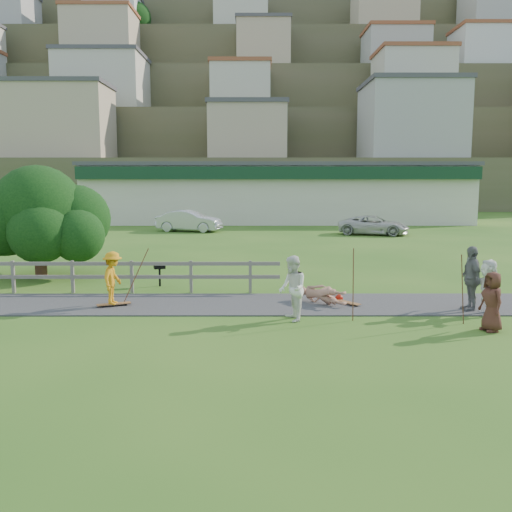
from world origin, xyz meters
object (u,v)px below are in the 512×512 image
object	(u,v)px
skater_rider	(113,281)
spectator_b	(471,279)
spectator_a	(292,289)
tree	(39,236)
spectator_c	(492,301)
car_silver	(189,221)
car_white	(374,225)
bbq	(160,275)
spectator_d	(488,287)
skater_fallen	(321,295)

from	to	relation	value
skater_rider	spectator_b	distance (m)	10.56
skater_rider	spectator_a	xyz separation A→B (m)	(5.27, -1.63, 0.10)
spectator_a	tree	bearing A→B (deg)	-138.43
spectator_c	spectator_b	bearing A→B (deg)	157.97
skater_rider	car_silver	world-z (taller)	skater_rider
spectator_a	car_white	xyz separation A→B (m)	(7.00, 23.21, -0.24)
car_silver	tree	size ratio (longest dim) A/B	0.83
spectator_a	spectator_b	xyz separation A→B (m)	(5.28, 1.16, 0.06)
skater_rider	tree	xyz separation A→B (m)	(-4.18, 5.38, 0.82)
spectator_a	bbq	size ratio (longest dim) A/B	2.13
spectator_d	bbq	distance (m)	10.90
spectator_a	tree	xyz separation A→B (m)	(-9.45, 7.00, 0.72)
skater_fallen	skater_rider	bearing A→B (deg)	137.96
car_white	tree	size ratio (longest dim) A/B	0.83
skater_rider	bbq	distance (m)	3.46
spectator_b	spectator_d	distance (m)	0.60
spectator_a	tree	size ratio (longest dim) A/B	0.32
skater_fallen	spectator_c	world-z (taller)	spectator_c
skater_fallen	spectator_a	bearing A→B (deg)	-162.53
car_white	spectator_d	bearing A→B (deg)	-166.84
spectator_a	tree	distance (m)	11.78
spectator_d	spectator_b	bearing A→B (deg)	-139.58
spectator_a	car_white	world-z (taller)	spectator_a
skater_fallen	car_silver	bearing A→B (deg)	60.90
skater_rider	bbq	bearing A→B (deg)	-8.22
car_silver	spectator_c	bearing A→B (deg)	-144.53
tree	car_silver	bearing A→B (deg)	78.76
spectator_a	spectator_d	bearing A→B (deg)	84.85
spectator_d	tree	bearing A→B (deg)	-103.18
spectator_c	spectator_d	bearing A→B (deg)	146.46
spectator_a	car_silver	distance (m)	26.22
bbq	spectator_c	bearing A→B (deg)	-50.74
spectator_b	spectator_c	xyz separation A→B (m)	(-0.29, -2.20, -0.19)
car_white	bbq	xyz separation A→B (m)	(-11.43, -18.24, -0.23)
spectator_b	car_white	size ratio (longest dim) A/B	0.41
spectator_d	tree	distance (m)	16.33
spectator_a	spectator_c	bearing A→B (deg)	66.28
skater_fallen	spectator_a	xyz separation A→B (m)	(-1.02, -1.97, 0.58)
spectator_c	skater_rider	bearing A→B (deg)	-119.15
spectator_a	spectator_c	distance (m)	5.10
skater_fallen	spectator_a	size ratio (longest dim) A/B	0.97
car_white	tree	xyz separation A→B (m)	(-16.45, -16.21, 0.96)
skater_fallen	spectator_b	xyz separation A→B (m)	(4.26, -0.81, 0.64)
skater_rider	spectator_d	distance (m)	10.89
skater_fallen	car_white	xyz separation A→B (m)	(5.98, 21.24, 0.33)
car_silver	spectator_b	bearing A→B (deg)	-142.19
spectator_c	car_white	xyz separation A→B (m)	(2.01, 24.25, -0.12)
spectator_c	car_silver	distance (m)	28.71
skater_fallen	bbq	distance (m)	6.23
spectator_b	spectator_d	bearing A→B (deg)	29.88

